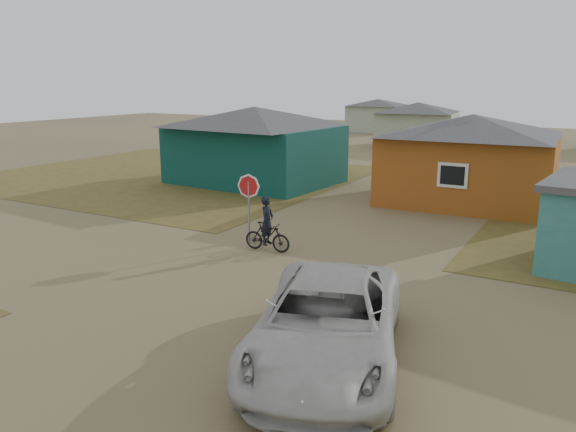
# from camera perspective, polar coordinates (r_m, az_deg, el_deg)

# --- Properties ---
(ground) EXTENTS (120.00, 120.00, 0.00)m
(ground) POSITION_cam_1_polar(r_m,az_deg,el_deg) (14.81, -4.06, -7.52)
(ground) COLOR olive
(grass_nw) EXTENTS (20.00, 18.00, 0.00)m
(grass_nw) POSITION_cam_1_polar(r_m,az_deg,el_deg) (33.14, -11.83, 4.09)
(grass_nw) COLOR brown
(grass_nw) RESTS_ON ground
(house_teal) EXTENTS (8.93, 7.08, 4.00)m
(house_teal) POSITION_cam_1_polar(r_m,az_deg,el_deg) (29.95, -3.38, 7.32)
(house_teal) COLOR #0A3730
(house_teal) RESTS_ON ground
(house_yellow) EXTENTS (7.72, 6.76, 3.90)m
(house_yellow) POSITION_cam_1_polar(r_m,az_deg,el_deg) (26.20, 18.00, 5.66)
(house_yellow) COLOR #974F17
(house_yellow) RESTS_ON ground
(house_pale_west) EXTENTS (7.04, 6.15, 3.60)m
(house_pale_west) POSITION_cam_1_polar(r_m,az_deg,el_deg) (47.61, 12.99, 9.10)
(house_pale_west) COLOR #A3AF96
(house_pale_west) RESTS_ON ground
(house_pale_north) EXTENTS (6.28, 5.81, 3.40)m
(house_pale_north) POSITION_cam_1_polar(r_m,az_deg,el_deg) (61.53, 9.07, 10.13)
(house_pale_north) COLOR #A3AF96
(house_pale_north) RESTS_ON ground
(stop_sign) EXTENTS (0.77, 0.26, 2.41)m
(stop_sign) POSITION_cam_1_polar(r_m,az_deg,el_deg) (18.16, -4.02, 2.30)
(stop_sign) COLOR gray
(stop_sign) RESTS_ON ground
(cyclist) EXTENTS (1.60, 0.59, 1.78)m
(cyclist) POSITION_cam_1_polar(r_m,az_deg,el_deg) (17.89, -2.12, -1.57)
(cyclist) COLOR black
(cyclist) RESTS_ON ground
(vehicle) EXTENTS (4.35, 6.37, 1.62)m
(vehicle) POSITION_cam_1_polar(r_m,az_deg,el_deg) (10.97, 4.00, -10.77)
(vehicle) COLOR #B4B4B0
(vehicle) RESTS_ON ground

